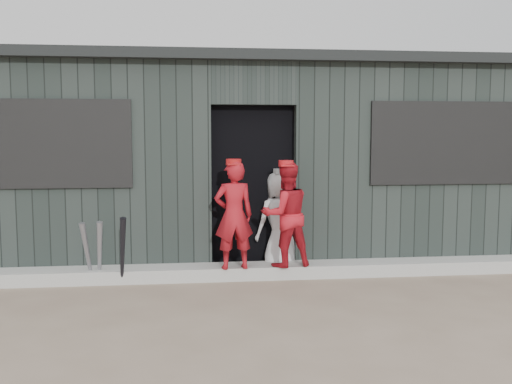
{
  "coord_description": "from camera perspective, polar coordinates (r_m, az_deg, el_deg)",
  "views": [
    {
      "loc": [
        -0.73,
        -4.63,
        1.67
      ],
      "look_at": [
        0.0,
        1.8,
        1.0
      ],
      "focal_mm": 40.0,
      "sensor_mm": 36.0,
      "label": 1
    }
  ],
  "objects": [
    {
      "name": "ground",
      "position": [
        4.97,
        2.41,
        -13.7
      ],
      "size": [
        80.0,
        80.0,
        0.0
      ],
      "primitive_type": "plane",
      "color": "#73604F",
      "rests_on": "ground"
    },
    {
      "name": "curb",
      "position": [
        6.68,
        -0.02,
        -7.9
      ],
      "size": [
        8.0,
        0.36,
        0.15
      ],
      "primitive_type": "cube",
      "color": "#9C9D97",
      "rests_on": "ground"
    },
    {
      "name": "bat_left",
      "position": [
        6.57,
        -15.38,
        -5.82
      ],
      "size": [
        0.13,
        0.25,
        0.72
      ],
      "primitive_type": "cone",
      "rotation": [
        0.25,
        0.0,
        0.28
      ],
      "color": "gray",
      "rests_on": "ground"
    },
    {
      "name": "bat_mid",
      "position": [
        6.58,
        -16.53,
        -5.87
      ],
      "size": [
        0.15,
        0.25,
        0.71
      ],
      "primitive_type": "cone",
      "rotation": [
        0.24,
        0.0,
        -0.39
      ],
      "color": "slate",
      "rests_on": "ground"
    },
    {
      "name": "bat_right",
      "position": [
        6.37,
        -13.21,
        -5.81
      ],
      "size": [
        0.14,
        0.32,
        0.79
      ],
      "primitive_type": "cone",
      "rotation": [
        0.31,
        0.0,
        0.24
      ],
      "color": "black",
      "rests_on": "ground"
    },
    {
      "name": "player_red_left",
      "position": [
        6.38,
        -2.23,
        -2.34
      ],
      "size": [
        0.47,
        0.34,
        1.21
      ],
      "primitive_type": "imported",
      "rotation": [
        0.0,
        0.0,
        3.26
      ],
      "color": "maroon",
      "rests_on": "curb"
    },
    {
      "name": "player_red_right",
      "position": [
        6.5,
        2.99,
        -2.28
      ],
      "size": [
        0.66,
        0.56,
        1.19
      ],
      "primitive_type": "imported",
      "rotation": [
        0.0,
        0.0,
        3.35
      ],
      "color": "#B01520",
      "rests_on": "curb"
    },
    {
      "name": "player_grey_back",
      "position": [
        6.89,
        2.42,
        -2.94
      ],
      "size": [
        0.69,
        0.57,
        1.22
      ],
      "primitive_type": "imported",
      "rotation": [
        0.0,
        0.0,
        3.5
      ],
      "color": "silver",
      "rests_on": "ground"
    },
    {
      "name": "dugout",
      "position": [
        8.17,
        -1.35,
        3.22
      ],
      "size": [
        8.3,
        3.3,
        2.62
      ],
      "color": "black",
      "rests_on": "ground"
    }
  ]
}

